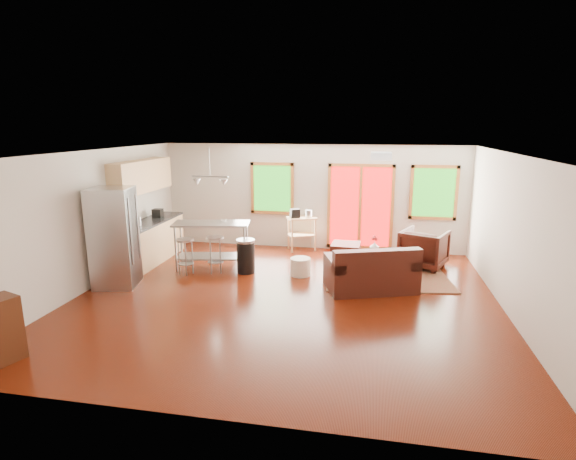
% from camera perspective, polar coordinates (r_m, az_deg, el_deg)
% --- Properties ---
extents(floor, '(7.50, 7.00, 0.02)m').
position_cam_1_polar(floor, '(8.22, -0.39, -8.72)').
color(floor, '#380E04').
rests_on(floor, ground).
extents(ceiling, '(7.50, 7.00, 0.02)m').
position_cam_1_polar(ceiling, '(7.63, -0.42, 9.84)').
color(ceiling, silver).
rests_on(ceiling, ground).
extents(back_wall, '(7.50, 0.02, 2.60)m').
position_cam_1_polar(back_wall, '(11.22, 3.04, 4.19)').
color(back_wall, beige).
rests_on(back_wall, ground).
extents(left_wall, '(0.02, 7.00, 2.60)m').
position_cam_1_polar(left_wall, '(9.29, -23.81, 1.17)').
color(left_wall, beige).
rests_on(left_wall, ground).
extents(right_wall, '(0.02, 7.00, 2.60)m').
position_cam_1_polar(right_wall, '(8.02, 27.00, -0.93)').
color(right_wall, beige).
rests_on(right_wall, ground).
extents(front_wall, '(7.50, 0.02, 2.60)m').
position_cam_1_polar(front_wall, '(4.58, -8.98, -9.54)').
color(front_wall, beige).
rests_on(front_wall, ground).
extents(window_left, '(1.10, 0.05, 1.30)m').
position_cam_1_polar(window_left, '(11.32, -2.02, 5.30)').
color(window_left, '#195E12').
rests_on(window_left, back_wall).
extents(french_doors, '(1.60, 0.05, 2.10)m').
position_cam_1_polar(french_doors, '(11.12, 9.15, 2.90)').
color(french_doors, '#C20809').
rests_on(french_doors, back_wall).
extents(window_right, '(1.10, 0.05, 1.30)m').
position_cam_1_polar(window_right, '(11.14, 18.02, 4.53)').
color(window_right, '#195E12').
rests_on(window_right, back_wall).
extents(rug, '(2.73, 2.23, 0.02)m').
position_cam_1_polar(rug, '(9.55, 12.23, -5.70)').
color(rug, '#506237').
rests_on(rug, floor).
extents(loveseat, '(1.85, 1.41, 0.87)m').
position_cam_1_polar(loveseat, '(8.64, 10.53, -5.32)').
color(loveseat, black).
rests_on(loveseat, floor).
extents(coffee_table, '(1.00, 0.66, 0.38)m').
position_cam_1_polar(coffee_table, '(9.92, 13.33, -3.13)').
color(coffee_table, '#38190C').
rests_on(coffee_table, floor).
extents(armchair, '(1.16, 1.13, 0.92)m').
position_cam_1_polar(armchair, '(10.26, 16.88, -2.03)').
color(armchair, black).
rests_on(armchair, floor).
extents(ottoman, '(0.66, 0.66, 0.43)m').
position_cam_1_polar(ottoman, '(10.35, 7.33, -2.85)').
color(ottoman, black).
rests_on(ottoman, floor).
extents(pouf, '(0.49, 0.49, 0.37)m').
position_cam_1_polar(pouf, '(9.36, 1.58, -4.68)').
color(pouf, silver).
rests_on(pouf, floor).
extents(vase, '(0.22, 0.23, 0.34)m').
position_cam_1_polar(vase, '(9.85, 10.93, -1.94)').
color(vase, silver).
rests_on(vase, coffee_table).
extents(book, '(0.23, 0.08, 0.31)m').
position_cam_1_polar(book, '(9.42, 13.52, -2.60)').
color(book, maroon).
rests_on(book, coffee_table).
extents(cabinets, '(0.64, 2.24, 2.30)m').
position_cam_1_polar(cabinets, '(10.65, -17.31, 1.07)').
color(cabinets, tan).
rests_on(cabinets, floor).
extents(refrigerator, '(0.91, 0.89, 1.92)m').
position_cam_1_polar(refrigerator, '(9.20, -21.16, -0.88)').
color(refrigerator, '#B7BABC').
rests_on(refrigerator, floor).
extents(island, '(1.70, 0.92, 1.02)m').
position_cam_1_polar(island, '(9.81, -9.66, -0.89)').
color(island, '#B7BABC').
rests_on(island, floor).
extents(cup, '(0.16, 0.14, 0.13)m').
position_cam_1_polar(cup, '(9.81, -8.21, 1.05)').
color(cup, silver).
rests_on(cup, island).
extents(bar_stool_a, '(0.46, 0.46, 0.76)m').
position_cam_1_polar(bar_stool_a, '(9.56, -12.92, -2.24)').
color(bar_stool_a, '#B7BABC').
rests_on(bar_stool_a, floor).
extents(bar_stool_b, '(0.48, 0.48, 0.78)m').
position_cam_1_polar(bar_stool_b, '(9.54, -9.25, -2.01)').
color(bar_stool_b, '#B7BABC').
rests_on(bar_stool_b, floor).
extents(trash_can, '(0.50, 0.50, 0.72)m').
position_cam_1_polar(trash_can, '(9.52, -5.39, -3.29)').
color(trash_can, black).
rests_on(trash_can, floor).
extents(kitchen_cart, '(0.81, 0.69, 1.05)m').
position_cam_1_polar(kitchen_cart, '(11.09, 1.66, 1.03)').
color(kitchen_cart, tan).
rests_on(kitchen_cart, floor).
extents(ceiling_flush, '(0.35, 0.35, 0.12)m').
position_cam_1_polar(ceiling_flush, '(8.10, 11.75, 9.20)').
color(ceiling_flush, white).
rests_on(ceiling_flush, ceiling).
extents(pendant_light, '(0.80, 0.18, 0.79)m').
position_cam_1_polar(pendant_light, '(9.66, -9.86, 6.12)').
color(pendant_light, gray).
rests_on(pendant_light, ceiling).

